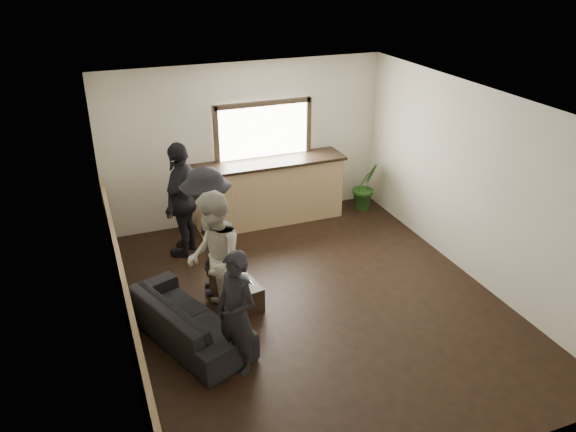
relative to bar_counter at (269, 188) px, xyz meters
name	(u,v)px	position (x,y,z in m)	size (l,w,h in m)	color
ground	(313,303)	(-0.30, -2.70, -0.64)	(5.00, 6.00, 0.01)	black
room_shell	(261,216)	(-1.04, -2.70, 0.83)	(5.01, 6.01, 2.80)	silver
bar_counter	(269,188)	(0.00, 0.00, 0.00)	(2.70, 0.68, 2.13)	tan
sofa	(186,318)	(-2.09, -2.81, -0.36)	(1.96, 0.76, 0.57)	black
coffee_table	(236,291)	(-1.29, -2.31, -0.46)	(0.45, 0.82, 0.36)	black
cup_a	(224,271)	(-1.39, -2.10, -0.23)	(0.12, 0.12, 0.10)	silver
cup_b	(245,279)	(-1.19, -2.40, -0.23)	(0.11, 0.11, 0.10)	silver
potted_plant	(365,186)	(1.85, -0.17, -0.18)	(0.50, 0.40, 0.91)	#2D6623
person_a	(237,313)	(-1.64, -3.60, 0.12)	(0.59, 0.66, 1.52)	black
person_b	(214,260)	(-1.64, -2.60, 0.27)	(0.89, 1.03, 1.82)	beige
person_c	(208,232)	(-1.53, -1.87, 0.30)	(0.90, 1.31, 1.87)	black
person_d	(183,200)	(-1.64, -0.64, 0.29)	(0.99, 1.16, 1.87)	black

